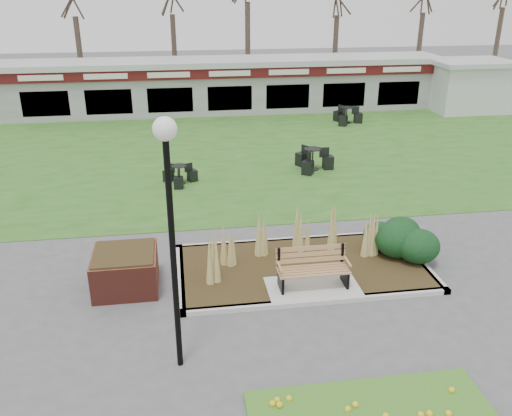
{
  "coord_description": "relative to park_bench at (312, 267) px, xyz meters",
  "views": [
    {
      "loc": [
        -3.03,
        -10.7,
        6.84
      ],
      "look_at": [
        -1.09,
        2.0,
        1.46
      ],
      "focal_mm": 38.0,
      "sensor_mm": 36.0,
      "label": 1
    }
  ],
  "objects": [
    {
      "name": "ground",
      "position": [
        0.0,
        -0.25,
        -0.59
      ],
      "size": [
        100.0,
        100.0,
        0.0
      ],
      "primitive_type": "plane",
      "color": "#515154",
      "rests_on": "ground"
    },
    {
      "name": "lawn",
      "position": [
        0.0,
        11.75,
        -0.58
      ],
      "size": [
        34.0,
        16.0,
        0.02
      ],
      "primitive_type": "cube",
      "color": "#255B1C",
      "rests_on": "ground"
    },
    {
      "name": "planting_bed",
      "position": [
        1.27,
        1.1,
        -0.22
      ],
      "size": [
        6.75,
        3.4,
        1.27
      ],
      "color": "#312613",
      "rests_on": "ground"
    },
    {
      "name": "park_bench",
      "position": [
        0.0,
        0.0,
        0.0
      ],
      "size": [
        1.7,
        0.66,
        0.93
      ],
      "color": "olive",
      "rests_on": "ground"
    },
    {
      "name": "brick_planter",
      "position": [
        -4.4,
        0.75,
        -0.11
      ],
      "size": [
        1.5,
        1.5,
        0.95
      ],
      "color": "maroon",
      "rests_on": "ground"
    },
    {
      "name": "food_pavilion",
      "position": [
        0.0,
        19.71,
        0.89
      ],
      "size": [
        24.6,
        3.4,
        2.9
      ],
      "color": "gray",
      "rests_on": "ground"
    },
    {
      "name": "service_hut",
      "position": [
        13.5,
        17.75,
        0.86
      ],
      "size": [
        4.4,
        3.4,
        2.83
      ],
      "color": "silver",
      "rests_on": "ground"
    },
    {
      "name": "lamp_post_near_right",
      "position": [
        -3.19,
        -2.33,
        2.95
      ],
      "size": [
        0.4,
        0.4,
        4.86
      ],
      "color": "black",
      "rests_on": "ground"
    },
    {
      "name": "bistro_set_a",
      "position": [
        -2.97,
        7.88,
        -0.34
      ],
      "size": [
        1.29,
        1.19,
        0.69
      ],
      "color": "black",
      "rests_on": "ground"
    },
    {
      "name": "bistro_set_b",
      "position": [
        2.21,
        8.7,
        -0.28
      ],
      "size": [
        1.41,
        1.61,
        0.85
      ],
      "color": "black",
      "rests_on": "ground"
    },
    {
      "name": "bistro_set_d",
      "position": [
        5.81,
        15.77,
        -0.29
      ],
      "size": [
        1.42,
        1.59,
        0.85
      ],
      "color": "black",
      "rests_on": "ground"
    }
  ]
}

